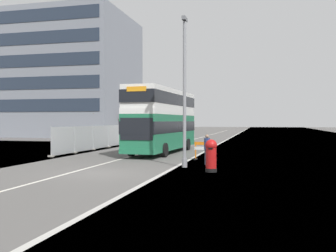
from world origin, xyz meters
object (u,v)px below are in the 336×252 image
(lamppost_foreground, at_px, (185,97))
(pedestrian_at_kerb, at_px, (207,150))
(car_receding_mid, at_px, (180,131))
(red_pillar_postbox, at_px, (211,154))
(car_oncoming_near, at_px, (166,133))
(roadworks_barrier, at_px, (205,149))
(double_decker_bus, at_px, (163,119))

(lamppost_foreground, xyz_separation_m, pedestrian_at_kerb, (1.02, 1.50, -2.99))
(car_receding_mid, bearing_deg, lamppost_foreground, -77.31)
(red_pillar_postbox, bearing_deg, car_oncoming_near, 108.72)
(roadworks_barrier, bearing_deg, double_decker_bus, 130.98)
(double_decker_bus, bearing_deg, roadworks_barrier, -49.02)
(red_pillar_postbox, distance_m, car_receding_mid, 37.81)
(double_decker_bus, height_order, car_receding_mid, double_decker_bus)
(lamppost_foreground, relative_size, pedestrian_at_kerb, 4.67)
(double_decker_bus, xyz_separation_m, roadworks_barrier, (4.10, -4.72, -1.93))
(roadworks_barrier, height_order, pedestrian_at_kerb, pedestrian_at_kerb)
(red_pillar_postbox, height_order, car_oncoming_near, car_oncoming_near)
(roadworks_barrier, xyz_separation_m, car_oncoming_near, (-8.50, 22.71, 0.27))
(double_decker_bus, bearing_deg, red_pillar_postbox, -63.35)
(pedestrian_at_kerb, bearing_deg, double_decker_bus, 121.71)
(lamppost_foreground, relative_size, car_receding_mid, 2.05)
(pedestrian_at_kerb, bearing_deg, roadworks_barrier, 100.40)
(lamppost_foreground, bearing_deg, double_decker_bus, 111.80)
(double_decker_bus, relative_size, car_oncoming_near, 3.02)
(double_decker_bus, bearing_deg, car_receding_mid, 99.39)
(red_pillar_postbox, height_order, car_receding_mid, car_receding_mid)
(car_oncoming_near, relative_size, car_receding_mid, 0.97)
(car_receding_mid, bearing_deg, car_oncoming_near, -90.49)
(car_oncoming_near, bearing_deg, roadworks_barrier, -69.49)
(lamppost_foreground, bearing_deg, red_pillar_postbox, -41.85)
(red_pillar_postbox, bearing_deg, lamppost_foreground, 138.15)
(red_pillar_postbox, relative_size, car_oncoming_near, 0.42)
(car_receding_mid, relative_size, pedestrian_at_kerb, 2.27)
(double_decker_bus, distance_m, lamppost_foreground, 9.72)
(double_decker_bus, height_order, car_oncoming_near, double_decker_bus)
(roadworks_barrier, bearing_deg, red_pillar_postbox, -78.78)
(lamppost_foreground, bearing_deg, car_receding_mid, 102.69)
(lamppost_foreground, xyz_separation_m, car_oncoming_near, (-7.98, 26.94, -2.88))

